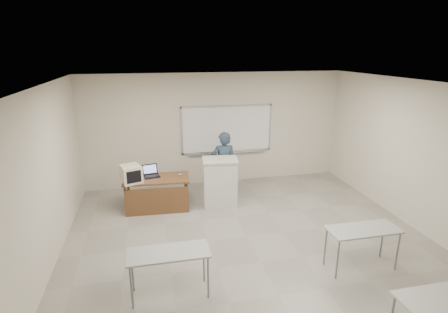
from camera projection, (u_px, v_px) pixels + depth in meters
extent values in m
cube|color=gray|center=(260.00, 262.00, 6.12)|extent=(7.00, 8.00, 0.01)
cube|color=white|center=(227.00, 129.00, 9.44)|extent=(2.40, 0.03, 1.20)
cube|color=#B7BABC|center=(227.00, 106.00, 9.26)|extent=(2.48, 0.04, 0.04)
cube|color=#B7BABC|center=(227.00, 151.00, 9.62)|extent=(2.48, 0.04, 0.04)
cube|color=#B7BABC|center=(182.00, 131.00, 9.19)|extent=(0.04, 0.04, 1.28)
cube|color=#B7BABC|center=(270.00, 127.00, 9.69)|extent=(0.04, 0.04, 1.28)
cube|color=#B7BABC|center=(227.00, 153.00, 9.59)|extent=(2.16, 0.07, 0.02)
cube|color=#AFAFAA|center=(169.00, 253.00, 5.11)|extent=(1.20, 0.50, 0.03)
cylinder|color=slate|center=(131.00, 288.00, 4.92)|extent=(0.03, 0.03, 0.70)
cylinder|color=slate|center=(208.00, 277.00, 5.15)|extent=(0.03, 0.03, 0.70)
cylinder|color=slate|center=(132.00, 271.00, 5.29)|extent=(0.03, 0.03, 0.70)
cylinder|color=slate|center=(204.00, 262.00, 5.52)|extent=(0.03, 0.03, 0.70)
cube|color=#AFAFAA|center=(364.00, 230.00, 5.77)|extent=(1.20, 0.50, 0.03)
cylinder|color=slate|center=(337.00, 260.00, 5.58)|extent=(0.03, 0.03, 0.70)
cylinder|color=slate|center=(398.00, 251.00, 5.81)|extent=(0.03, 0.03, 0.70)
cylinder|color=slate|center=(325.00, 246.00, 5.95)|extent=(0.03, 0.03, 0.70)
cylinder|color=slate|center=(382.00, 239.00, 6.18)|extent=(0.03, 0.03, 0.70)
cube|color=#AFAFAA|center=(447.00, 298.00, 4.19)|extent=(1.20, 0.50, 0.03)
cube|color=brown|center=(156.00, 179.00, 7.99)|extent=(1.47, 0.74, 0.04)
cube|color=brown|center=(158.00, 202.00, 7.78)|extent=(1.40, 0.03, 0.63)
cylinder|color=#4B2E10|center=(127.00, 202.00, 7.67)|extent=(0.06, 0.06, 0.71)
cylinder|color=#4B2E10|center=(188.00, 197.00, 7.95)|extent=(0.06, 0.06, 0.71)
cylinder|color=#4B2E10|center=(128.00, 191.00, 8.25)|extent=(0.06, 0.06, 0.71)
cylinder|color=#4B2E10|center=(185.00, 187.00, 8.52)|extent=(0.06, 0.06, 0.71)
cube|color=silver|center=(220.00, 183.00, 8.25)|extent=(0.77, 0.55, 1.10)
cube|color=silver|center=(220.00, 160.00, 8.08)|extent=(0.81, 0.59, 0.04)
cube|color=beige|center=(131.00, 173.00, 7.72)|extent=(0.39, 0.42, 0.37)
cube|color=beige|center=(130.00, 177.00, 7.51)|extent=(0.41, 0.04, 0.39)
cube|color=black|center=(130.00, 177.00, 7.49)|extent=(0.32, 0.01, 0.27)
cube|color=black|center=(152.00, 176.00, 8.05)|extent=(0.35, 0.25, 0.02)
cube|color=black|center=(152.00, 176.00, 8.04)|extent=(0.29, 0.15, 0.01)
cube|color=black|center=(151.00, 169.00, 8.16)|extent=(0.35, 0.07, 0.24)
cube|color=#7B86C6|center=(151.00, 169.00, 8.15)|extent=(0.30, 0.05, 0.18)
ellipsoid|color=#94979B|center=(180.00, 175.00, 8.14)|extent=(0.11, 0.08, 0.04)
cube|color=beige|center=(215.00, 160.00, 7.93)|extent=(0.50, 0.17, 0.03)
imported|color=black|center=(224.00, 165.00, 8.63)|extent=(0.63, 0.43, 1.67)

